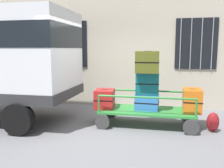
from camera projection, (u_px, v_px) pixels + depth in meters
name	position (u px, v px, depth m)	size (l,w,h in m)	color
ground_plane	(108.00, 127.00, 5.80)	(40.00, 40.00, 0.00)	slate
building_wall	(124.00, 28.00, 7.74)	(12.00, 0.38, 5.00)	#BCB29E
luggage_cart	(147.00, 112.00, 5.88)	(2.31, 1.06, 0.39)	#2D8438
cart_railing	(147.00, 96.00, 5.82)	(2.21, 0.93, 0.41)	#2D8438
suitcase_left_bottom	(105.00, 99.00, 6.03)	(0.50, 0.58, 0.46)	#B21E1E
suitcase_midleft_bottom	(147.00, 102.00, 5.82)	(0.58, 0.40, 0.39)	#3372C6
suitcase_midleft_middle	(147.00, 83.00, 5.79)	(0.56, 0.42, 0.53)	#0F5960
suitcase_midleft_top	(148.00, 62.00, 5.70)	(0.54, 0.81, 0.50)	#4C5119
suitcase_center_bottom	(192.00, 100.00, 5.65)	(0.44, 0.63, 0.54)	orange
backpack	(213.00, 122.00, 5.44)	(0.27, 0.22, 0.44)	maroon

